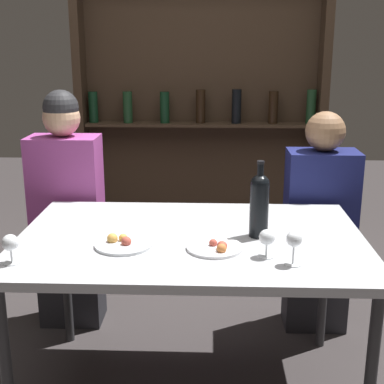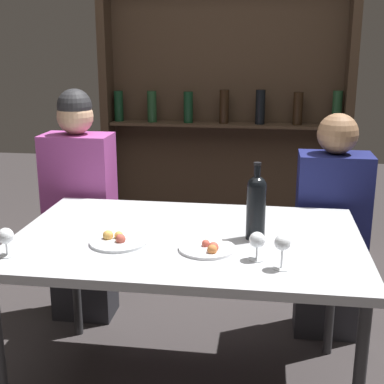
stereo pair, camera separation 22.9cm
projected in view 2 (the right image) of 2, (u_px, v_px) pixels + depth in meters
dining_table at (187, 248)px, 2.23m from camera, size 1.44×0.94×0.75m
wine_rack_wall at (225, 97)px, 3.86m from camera, size 1.79×0.21×2.22m
wine_bottle at (256, 204)px, 2.15m from camera, size 0.08×0.08×0.32m
wine_glass_0 at (282, 245)px, 1.87m from camera, size 0.06×0.06×0.13m
wine_glass_1 at (6, 237)px, 1.99m from camera, size 0.06×0.06×0.11m
wine_glass_2 at (257, 241)px, 1.96m from camera, size 0.06×0.06×0.11m
food_plate_0 at (118, 241)px, 2.14m from camera, size 0.23×0.23×0.05m
food_plate_1 at (208, 248)px, 2.06m from camera, size 0.22×0.22×0.04m
seated_person_left at (81, 211)px, 2.95m from camera, size 0.37×0.22×1.29m
seated_person_right at (330, 233)px, 2.78m from camera, size 0.36×0.22×1.19m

